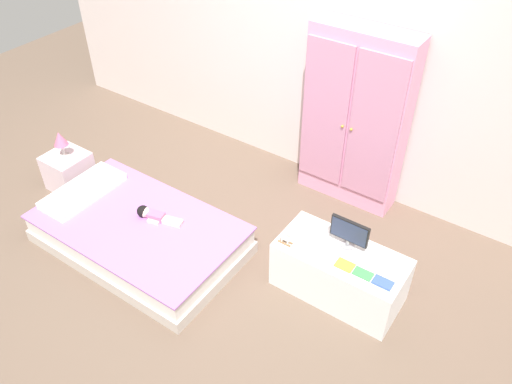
% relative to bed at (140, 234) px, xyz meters
% --- Properties ---
extents(ground_plane, '(10.00, 10.00, 0.02)m').
position_rel_bed_xyz_m(ground_plane, '(0.74, 0.17, -0.14)').
color(ground_plane, brown).
extents(back_wall, '(6.40, 0.05, 2.70)m').
position_rel_bed_xyz_m(back_wall, '(0.74, 1.75, 1.22)').
color(back_wall, silver).
rests_on(back_wall, ground_plane).
extents(bed, '(1.65, 0.98, 0.27)m').
position_rel_bed_xyz_m(bed, '(0.00, 0.00, 0.00)').
color(bed, beige).
rests_on(bed, ground_plane).
extents(pillow, '(0.32, 0.71, 0.06)m').
position_rel_bed_xyz_m(pillow, '(-0.62, 0.00, 0.17)').
color(pillow, white).
rests_on(pillow, bed).
extents(doll, '(0.39, 0.17, 0.10)m').
position_rel_bed_xyz_m(doll, '(0.06, 0.10, 0.17)').
color(doll, '#D6668E').
rests_on(doll, bed).
extents(nightstand, '(0.35, 0.35, 0.35)m').
position_rel_bed_xyz_m(nightstand, '(-1.10, 0.21, 0.04)').
color(nightstand, silver).
rests_on(nightstand, ground_plane).
extents(table_lamp, '(0.13, 0.13, 0.25)m').
position_rel_bed_xyz_m(table_lamp, '(-1.10, 0.21, 0.39)').
color(table_lamp, '#B7B2AD').
rests_on(table_lamp, nightstand).
extents(wardrobe, '(0.87, 0.30, 1.57)m').
position_rel_bed_xyz_m(wardrobe, '(1.07, 1.57, 0.66)').
color(wardrobe, '#E599BC').
rests_on(wardrobe, ground_plane).
extents(tv_stand, '(0.93, 0.45, 0.41)m').
position_rel_bed_xyz_m(tv_stand, '(1.55, 0.49, 0.07)').
color(tv_stand, white).
rests_on(tv_stand, ground_plane).
extents(tv_monitor, '(0.29, 0.10, 0.24)m').
position_rel_bed_xyz_m(tv_monitor, '(1.55, 0.56, 0.42)').
color(tv_monitor, '#99999E').
rests_on(tv_monitor, tv_stand).
extents(rocking_horse_toy, '(0.10, 0.04, 0.12)m').
position_rel_bed_xyz_m(rocking_horse_toy, '(1.17, 0.34, 0.34)').
color(rocking_horse_toy, '#8E6642').
rests_on(rocking_horse_toy, tv_stand).
extents(book_yellow, '(0.12, 0.09, 0.01)m').
position_rel_bed_xyz_m(book_yellow, '(1.62, 0.38, 0.28)').
color(book_yellow, gold).
rests_on(book_yellow, tv_stand).
extents(book_green, '(0.13, 0.08, 0.01)m').
position_rel_bed_xyz_m(book_green, '(1.76, 0.38, 0.28)').
color(book_green, '#429E51').
rests_on(book_green, tv_stand).
extents(book_blue, '(0.13, 0.08, 0.02)m').
position_rel_bed_xyz_m(book_blue, '(1.90, 0.38, 0.29)').
color(book_blue, blue).
rests_on(book_blue, tv_stand).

